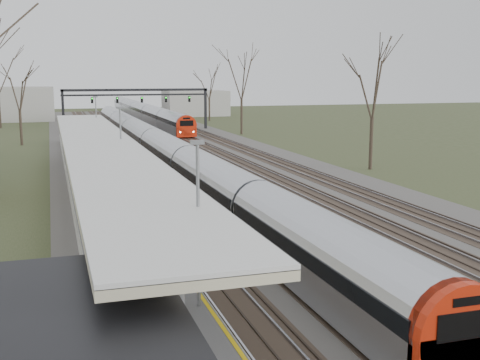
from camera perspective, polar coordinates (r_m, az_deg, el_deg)
The scene contains 7 objects.
track_bed at distance 59.56m, azimuth -5.73°, elevation 2.25°, with size 24.00×160.00×0.22m.
platform at distance 41.07m, azimuth -13.48°, elevation -0.79°, with size 3.50×69.00×1.00m, color #9E9B93.
canopy at distance 36.12m, azimuth -13.17°, elevation 3.29°, with size 4.10×50.00×3.11m.
signal_gantry at distance 88.67m, azimuth -9.77°, elevation 7.78°, with size 21.00×0.59×6.08m.
tree_east_far at distance 51.66m, azimuth 12.52°, elevation 8.95°, with size 5.00×5.00×10.30m.
train_near at distance 57.24m, azimuth -8.12°, elevation 3.32°, with size 2.62×90.21×3.05m.
train_far at distance 112.50m, azimuth -9.21°, elevation 6.45°, with size 2.62×75.21×3.05m.
Camera 1 is at (-11.70, -2.82, 7.89)m, focal length 45.00 mm.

